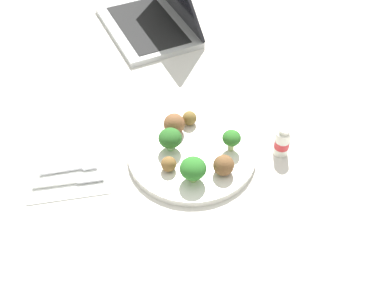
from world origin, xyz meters
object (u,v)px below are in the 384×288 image
(broccoli_floret_mid_left, at_px, (193,169))
(meatball_back_left, at_px, (189,118))
(meatball_mid_right, at_px, (174,124))
(knife, at_px, (72,181))
(napkin, at_px, (69,176))
(meatball_back_right, at_px, (224,165))
(yogurt_bottle, at_px, (282,142))
(fork, at_px, (72,168))
(broccoli_floret_center, at_px, (232,139))
(plate, at_px, (192,153))
(laptop, at_px, (154,16))
(meatball_front_left, at_px, (169,164))
(broccoli_floret_mid_right, at_px, (170,138))

(broccoli_floret_mid_left, xyz_separation_m, meatball_back_left, (0.01, 0.17, -0.02))
(meatball_mid_right, height_order, knife, meatball_mid_right)
(napkin, bearing_deg, meatball_back_left, 22.78)
(meatball_back_right, relative_size, yogurt_bottle, 0.61)
(meatball_back_right, height_order, fork, meatball_back_right)
(broccoli_floret_center, height_order, meatball_back_left, broccoli_floret_center)
(broccoli_floret_mid_left, bearing_deg, meatball_back_left, 85.24)
(plate, bearing_deg, laptop, 94.65)
(meatball_front_left, relative_size, fork, 0.27)
(meatball_back_right, relative_size, napkin, 0.26)
(broccoli_floret_center, xyz_separation_m, laptop, (-0.13, 0.53, -0.01))
(meatball_back_right, relative_size, meatball_mid_right, 0.92)
(broccoli_floret_mid_left, xyz_separation_m, laptop, (-0.03, 0.61, -0.01))
(meatball_back_right, distance_m, napkin, 0.33)
(broccoli_floret_center, bearing_deg, fork, -179.60)
(broccoli_floret_center, height_order, knife, broccoli_floret_center)
(broccoli_floret_mid_left, height_order, knife, broccoli_floret_mid_left)
(broccoli_floret_mid_left, bearing_deg, fork, 163.98)
(meatball_mid_right, bearing_deg, laptop, 91.35)
(broccoli_floret_mid_left, xyz_separation_m, broccoli_floret_center, (0.09, 0.07, -0.00))
(plate, relative_size, napkin, 1.65)
(meatball_mid_right, relative_size, knife, 0.33)
(broccoli_floret_center, relative_size, meatball_front_left, 1.56)
(napkin, bearing_deg, meatball_back_right, -7.40)
(broccoli_floret_mid_right, height_order, knife, broccoli_floret_mid_right)
(meatball_front_left, bearing_deg, meatball_mid_right, 78.30)
(plate, relative_size, yogurt_bottle, 3.88)
(meatball_back_right, height_order, laptop, laptop)
(plate, xyz_separation_m, knife, (-0.26, -0.05, -0.00))
(meatball_mid_right, relative_size, napkin, 0.28)
(broccoli_floret_mid_right, bearing_deg, napkin, -169.86)
(meatball_back_left, bearing_deg, broccoli_floret_mid_right, -124.39)
(meatball_mid_right, height_order, yogurt_bottle, yogurt_bottle)
(plate, relative_size, meatball_back_left, 8.47)
(broccoli_floret_center, distance_m, knife, 0.35)
(meatball_mid_right, xyz_separation_m, napkin, (-0.23, -0.09, -0.04))
(meatball_back_right, xyz_separation_m, napkin, (-0.32, 0.04, -0.04))
(broccoli_floret_mid_right, relative_size, knife, 0.37)
(meatball_front_left, bearing_deg, broccoli_floret_mid_left, -36.64)
(plate, height_order, yogurt_bottle, yogurt_bottle)
(meatball_mid_right, xyz_separation_m, yogurt_bottle, (0.23, -0.08, -0.01))
(broccoli_floret_mid_right, bearing_deg, broccoli_floret_center, -8.03)
(meatball_back_right, bearing_deg, meatball_front_left, 168.30)
(broccoli_floret_mid_right, height_order, laptop, laptop)
(broccoli_floret_mid_right, height_order, meatball_mid_right, broccoli_floret_mid_right)
(meatball_back_left, relative_size, knife, 0.23)
(broccoli_floret_mid_right, distance_m, yogurt_bottle, 0.24)
(broccoli_floret_mid_left, height_order, meatball_mid_right, broccoli_floret_mid_left)
(yogurt_bottle, bearing_deg, broccoli_floret_mid_left, -162.43)
(plate, relative_size, meatball_back_right, 6.36)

